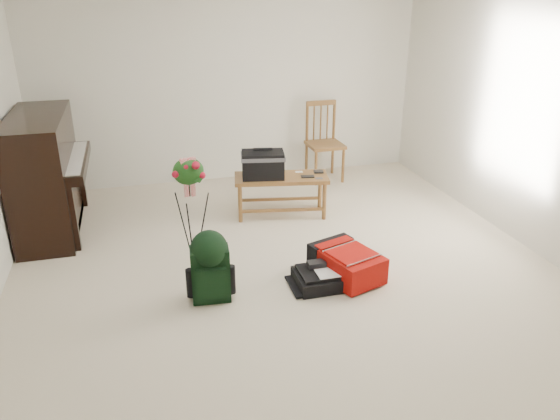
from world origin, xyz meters
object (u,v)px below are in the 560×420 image
object	(u,v)px
bench	(269,169)
black_duffel	(323,277)
dining_chair	(324,142)
flower_stand	(191,215)
green_backpack	(210,263)
piano	(47,177)
red_suitcase	(345,261)

from	to	relation	value
bench	black_duffel	world-z (taller)	bench
dining_chair	flower_stand	world-z (taller)	flower_stand
black_duffel	green_backpack	bearing A→B (deg)	178.87
piano	red_suitcase	xyz separation A→B (m)	(2.68, -1.78, -0.46)
red_suitcase	black_duffel	distance (m)	0.28
bench	flower_stand	xyz separation A→B (m)	(-0.98, -1.00, -0.02)
bench	green_backpack	xyz separation A→B (m)	(-0.90, -1.58, -0.22)
piano	green_backpack	world-z (taller)	piano
piano	red_suitcase	world-z (taller)	piano
green_backpack	flower_stand	distance (m)	0.61
bench	black_duffel	size ratio (longest dim) A/B	2.22
bench	dining_chair	distance (m)	1.48
flower_stand	black_duffel	bearing A→B (deg)	-42.55
red_suitcase	piano	bearing A→B (deg)	127.85
dining_chair	flower_stand	xyz separation A→B (m)	(-2.00, -2.07, 0.04)
black_duffel	dining_chair	bearing A→B (deg)	70.91
bench	dining_chair	bearing A→B (deg)	56.71
red_suitcase	bench	bearing A→B (deg)	84.21
bench	black_duffel	xyz separation A→B (m)	(0.09, -1.60, -0.49)
piano	flower_stand	xyz separation A→B (m)	(1.36, -1.30, -0.05)
flower_stand	red_suitcase	bearing A→B (deg)	-33.55
piano	dining_chair	bearing A→B (deg)	12.99
red_suitcase	black_duffel	xyz separation A→B (m)	(-0.25, -0.11, -0.07)
dining_chair	black_duffel	size ratio (longest dim) A/B	2.07
dining_chair	red_suitcase	world-z (taller)	dining_chair
dining_chair	green_backpack	bearing A→B (deg)	-127.16
piano	bench	distance (m)	2.36
flower_stand	bench	bearing A→B (deg)	32.31
flower_stand	green_backpack	bearing A→B (deg)	-95.98
dining_chair	green_backpack	xyz separation A→B (m)	(-1.93, -2.65, -0.16)
piano	dining_chair	world-z (taller)	piano
dining_chair	flower_stand	distance (m)	2.88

